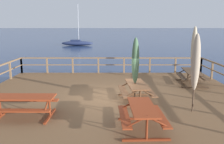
{
  "coord_description": "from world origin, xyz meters",
  "views": [
    {
      "loc": [
        0.05,
        -10.3,
        3.89
      ],
      "look_at": [
        0.0,
        0.83,
        1.63
      ],
      "focal_mm": 37.33,
      "sensor_mm": 36.0,
      "label": 1
    }
  ],
  "objects_px": {
    "picnic_table_mid_left": "(26,102)",
    "patio_umbrella_tall_back_right": "(197,63)",
    "patio_umbrella_tall_front": "(136,61)",
    "patio_umbrella_short_front": "(195,48)",
    "picnic_table_front_right": "(193,74)",
    "picnic_table_back_right": "(143,113)",
    "sailboat_distant": "(78,43)",
    "picnic_table_mid_centre": "(138,88)"
  },
  "relations": [
    {
      "from": "picnic_table_mid_centre",
      "to": "picnic_table_front_right",
      "type": "height_order",
      "value": "same"
    },
    {
      "from": "patio_umbrella_tall_back_right",
      "to": "picnic_table_mid_centre",
      "type": "bearing_deg",
      "value": 147.63
    },
    {
      "from": "patio_umbrella_short_front",
      "to": "patio_umbrella_tall_back_right",
      "type": "relative_size",
      "value": 1.08
    },
    {
      "from": "sailboat_distant",
      "to": "picnic_table_back_right",
      "type": "bearing_deg",
      "value": -78.6
    },
    {
      "from": "picnic_table_mid_centre",
      "to": "patio_umbrella_tall_front",
      "type": "height_order",
      "value": "patio_umbrella_tall_front"
    },
    {
      "from": "picnic_table_mid_centre",
      "to": "patio_umbrella_tall_back_right",
      "type": "xyz_separation_m",
      "value": [
        2.02,
        -1.28,
        1.33
      ]
    },
    {
      "from": "patio_umbrella_tall_front",
      "to": "patio_umbrella_short_front",
      "type": "distance_m",
      "value": 4.53
    },
    {
      "from": "patio_umbrella_tall_front",
      "to": "sailboat_distant",
      "type": "bearing_deg",
      "value": 102.39
    },
    {
      "from": "picnic_table_front_right",
      "to": "picnic_table_back_right",
      "type": "height_order",
      "value": "same"
    },
    {
      "from": "picnic_table_mid_centre",
      "to": "picnic_table_mid_left",
      "type": "xyz_separation_m",
      "value": [
        -4.2,
        -1.83,
        0.01
      ]
    },
    {
      "from": "picnic_table_back_right",
      "to": "patio_umbrella_tall_front",
      "type": "relative_size",
      "value": 0.71
    },
    {
      "from": "picnic_table_back_right",
      "to": "patio_umbrella_tall_front",
      "type": "xyz_separation_m",
      "value": [
        0.05,
        2.9,
        1.19
      ]
    },
    {
      "from": "picnic_table_mid_left",
      "to": "picnic_table_back_right",
      "type": "xyz_separation_m",
      "value": [
        4.09,
        -1.03,
        -0.01
      ]
    },
    {
      "from": "picnic_table_mid_centre",
      "to": "patio_umbrella_short_front",
      "type": "xyz_separation_m",
      "value": [
        3.41,
        2.94,
        1.48
      ]
    },
    {
      "from": "patio_umbrella_short_front",
      "to": "sailboat_distant",
      "type": "relative_size",
      "value": 0.41
    },
    {
      "from": "picnic_table_back_right",
      "to": "patio_umbrella_tall_back_right",
      "type": "height_order",
      "value": "patio_umbrella_tall_back_right"
    },
    {
      "from": "patio_umbrella_tall_front",
      "to": "patio_umbrella_short_front",
      "type": "relative_size",
      "value": 0.86
    },
    {
      "from": "picnic_table_front_right",
      "to": "patio_umbrella_short_front",
      "type": "xyz_separation_m",
      "value": [
        0.03,
        0.02,
        1.47
      ]
    },
    {
      "from": "sailboat_distant",
      "to": "patio_umbrella_tall_back_right",
      "type": "bearing_deg",
      "value": -74.94
    },
    {
      "from": "picnic_table_front_right",
      "to": "patio_umbrella_tall_front",
      "type": "bearing_deg",
      "value": -140.23
    },
    {
      "from": "picnic_table_mid_left",
      "to": "patio_umbrella_tall_front",
      "type": "distance_m",
      "value": 4.69
    },
    {
      "from": "patio_umbrella_tall_front",
      "to": "picnic_table_front_right",
      "type": "bearing_deg",
      "value": 39.77
    },
    {
      "from": "picnic_table_mid_left",
      "to": "patio_umbrella_short_front",
      "type": "distance_m",
      "value": 9.1
    },
    {
      "from": "picnic_table_front_right",
      "to": "picnic_table_mid_left",
      "type": "bearing_deg",
      "value": -147.98
    },
    {
      "from": "patio_umbrella_tall_front",
      "to": "patio_umbrella_short_front",
      "type": "xyz_separation_m",
      "value": [
        3.48,
        2.89,
        0.29
      ]
    },
    {
      "from": "picnic_table_front_right",
      "to": "patio_umbrella_tall_back_right",
      "type": "relative_size",
      "value": 0.76
    },
    {
      "from": "patio_umbrella_tall_back_right",
      "to": "patio_umbrella_short_front",
      "type": "bearing_deg",
      "value": 71.8
    },
    {
      "from": "picnic_table_front_right",
      "to": "patio_umbrella_short_front",
      "type": "distance_m",
      "value": 1.47
    },
    {
      "from": "picnic_table_mid_centre",
      "to": "picnic_table_back_right",
      "type": "height_order",
      "value": "same"
    },
    {
      "from": "picnic_table_mid_centre",
      "to": "picnic_table_mid_left",
      "type": "bearing_deg",
      "value": -156.5
    },
    {
      "from": "picnic_table_mid_centre",
      "to": "picnic_table_back_right",
      "type": "distance_m",
      "value": 2.86
    },
    {
      "from": "picnic_table_front_right",
      "to": "patio_umbrella_tall_back_right",
      "type": "distance_m",
      "value": 4.6
    },
    {
      "from": "picnic_table_mid_centre",
      "to": "picnic_table_mid_left",
      "type": "height_order",
      "value": "same"
    },
    {
      "from": "picnic_table_back_right",
      "to": "patio_umbrella_tall_back_right",
      "type": "distance_m",
      "value": 2.97
    },
    {
      "from": "patio_umbrella_tall_back_right",
      "to": "sailboat_distant",
      "type": "distance_m",
      "value": 37.71
    },
    {
      "from": "picnic_table_front_right",
      "to": "picnic_table_back_right",
      "type": "xyz_separation_m",
      "value": [
        -3.49,
        -5.77,
        -0.01
      ]
    },
    {
      "from": "patio_umbrella_tall_back_right",
      "to": "sailboat_distant",
      "type": "height_order",
      "value": "sailboat_distant"
    },
    {
      "from": "picnic_table_mid_centre",
      "to": "picnic_table_front_right",
      "type": "bearing_deg",
      "value": 40.76
    },
    {
      "from": "picnic_table_back_right",
      "to": "patio_umbrella_tall_front",
      "type": "bearing_deg",
      "value": 89.11
    },
    {
      "from": "patio_umbrella_tall_back_right",
      "to": "sailboat_distant",
      "type": "relative_size",
      "value": 0.38
    },
    {
      "from": "picnic_table_mid_left",
      "to": "patio_umbrella_tall_back_right",
      "type": "distance_m",
      "value": 6.39
    },
    {
      "from": "picnic_table_mid_left",
      "to": "patio_umbrella_tall_back_right",
      "type": "height_order",
      "value": "patio_umbrella_tall_back_right"
    }
  ]
}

